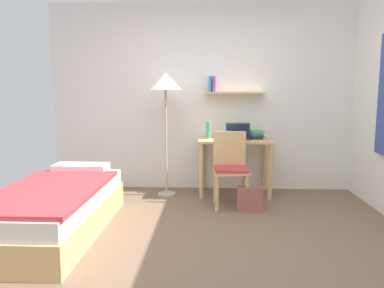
{
  "coord_description": "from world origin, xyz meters",
  "views": [
    {
      "loc": [
        0.03,
        -3.18,
        1.37
      ],
      "look_at": [
        -0.14,
        0.51,
        0.85
      ],
      "focal_mm": 34.34,
      "sensor_mm": 36.0,
      "label": 1
    }
  ],
  "objects_px": {
    "bed": "(56,209)",
    "handbag": "(250,198)",
    "desk_chair": "(230,166)",
    "desk": "(235,150)",
    "water_bottle": "(208,130)",
    "laptop": "(238,135)",
    "book_stack": "(256,134)",
    "standing_lamp": "(166,87)"
  },
  "relations": [
    {
      "from": "bed",
      "to": "handbag",
      "type": "height_order",
      "value": "bed"
    },
    {
      "from": "desk_chair",
      "to": "desk",
      "type": "bearing_deg",
      "value": 80.54
    },
    {
      "from": "bed",
      "to": "water_bottle",
      "type": "bearing_deg",
      "value": 45.28
    },
    {
      "from": "bed",
      "to": "laptop",
      "type": "relative_size",
      "value": 5.83
    },
    {
      "from": "desk",
      "to": "desk_chair",
      "type": "bearing_deg",
      "value": -99.46
    },
    {
      "from": "water_bottle",
      "to": "laptop",
      "type": "bearing_deg",
      "value": -3.52
    },
    {
      "from": "water_bottle",
      "to": "book_stack",
      "type": "bearing_deg",
      "value": 2.7
    },
    {
      "from": "desk",
      "to": "standing_lamp",
      "type": "distance_m",
      "value": 1.24
    },
    {
      "from": "laptop",
      "to": "desk_chair",
      "type": "bearing_deg",
      "value": -103.99
    },
    {
      "from": "desk",
      "to": "handbag",
      "type": "distance_m",
      "value": 0.86
    },
    {
      "from": "desk",
      "to": "book_stack",
      "type": "height_order",
      "value": "book_stack"
    },
    {
      "from": "laptop",
      "to": "handbag",
      "type": "bearing_deg",
      "value": -83.1
    },
    {
      "from": "book_stack",
      "to": "water_bottle",
      "type": "bearing_deg",
      "value": -177.3
    },
    {
      "from": "desk_chair",
      "to": "book_stack",
      "type": "bearing_deg",
      "value": 56.82
    },
    {
      "from": "desk",
      "to": "book_stack",
      "type": "distance_m",
      "value": 0.36
    },
    {
      "from": "bed",
      "to": "standing_lamp",
      "type": "height_order",
      "value": "standing_lamp"
    },
    {
      "from": "handbag",
      "to": "standing_lamp",
      "type": "bearing_deg",
      "value": 149.09
    },
    {
      "from": "laptop",
      "to": "water_bottle",
      "type": "height_order",
      "value": "water_bottle"
    },
    {
      "from": "desk",
      "to": "handbag",
      "type": "relative_size",
      "value": 2.22
    },
    {
      "from": "standing_lamp",
      "to": "laptop",
      "type": "height_order",
      "value": "standing_lamp"
    },
    {
      "from": "laptop",
      "to": "handbag",
      "type": "height_order",
      "value": "laptop"
    },
    {
      "from": "bed",
      "to": "water_bottle",
      "type": "height_order",
      "value": "water_bottle"
    },
    {
      "from": "standing_lamp",
      "to": "water_bottle",
      "type": "height_order",
      "value": "standing_lamp"
    },
    {
      "from": "book_stack",
      "to": "handbag",
      "type": "relative_size",
      "value": 0.59
    },
    {
      "from": "water_bottle",
      "to": "bed",
      "type": "bearing_deg",
      "value": -134.72
    },
    {
      "from": "bed",
      "to": "water_bottle",
      "type": "distance_m",
      "value": 2.2
    },
    {
      "from": "bed",
      "to": "desk",
      "type": "xyz_separation_m",
      "value": [
        1.84,
        1.47,
        0.37
      ]
    },
    {
      "from": "desk",
      "to": "laptop",
      "type": "distance_m",
      "value": 0.2
    },
    {
      "from": "standing_lamp",
      "to": "laptop",
      "type": "xyz_separation_m",
      "value": [
        0.95,
        0.1,
        -0.63
      ]
    },
    {
      "from": "desk",
      "to": "laptop",
      "type": "height_order",
      "value": "laptop"
    },
    {
      "from": "laptop",
      "to": "water_bottle",
      "type": "bearing_deg",
      "value": 176.48
    },
    {
      "from": "desk_chair",
      "to": "water_bottle",
      "type": "relative_size",
      "value": 3.91
    },
    {
      "from": "bed",
      "to": "book_stack",
      "type": "xyz_separation_m",
      "value": [
        2.13,
        1.53,
        0.57
      ]
    },
    {
      "from": "desk_chair",
      "to": "book_stack",
      "type": "relative_size",
      "value": 3.49
    },
    {
      "from": "book_stack",
      "to": "handbag",
      "type": "height_order",
      "value": "book_stack"
    },
    {
      "from": "desk_chair",
      "to": "handbag",
      "type": "height_order",
      "value": "desk_chair"
    },
    {
      "from": "standing_lamp",
      "to": "book_stack",
      "type": "xyz_separation_m",
      "value": [
        1.2,
        0.16,
        -0.62
      ]
    },
    {
      "from": "handbag",
      "to": "book_stack",
      "type": "bearing_deg",
      "value": 78.58
    },
    {
      "from": "standing_lamp",
      "to": "water_bottle",
      "type": "bearing_deg",
      "value": 12.7
    },
    {
      "from": "desk",
      "to": "standing_lamp",
      "type": "height_order",
      "value": "standing_lamp"
    },
    {
      "from": "water_bottle",
      "to": "desk_chair",
      "type": "bearing_deg",
      "value": -63.58
    },
    {
      "from": "laptop",
      "to": "water_bottle",
      "type": "distance_m",
      "value": 0.4
    }
  ]
}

